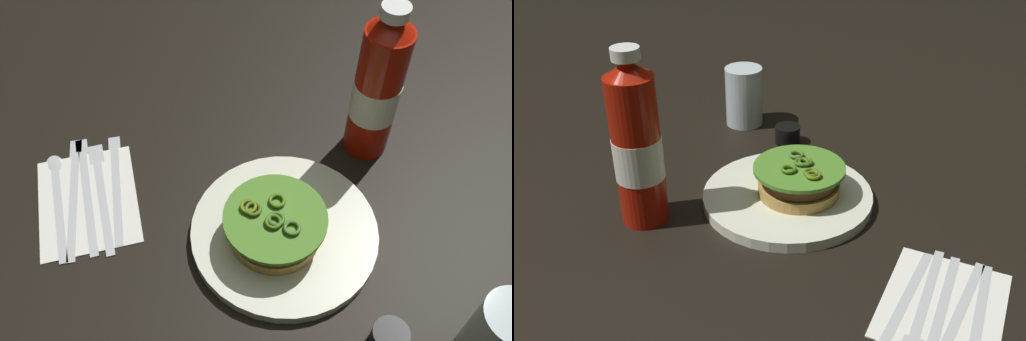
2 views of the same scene
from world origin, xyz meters
TOP-DOWN VIEW (x-y plane):
  - ground_plane at (0.00, 0.00)m, footprint 3.00×3.00m
  - dinner_plate at (-0.01, 0.04)m, footprint 0.26×0.26m
  - burger_sandwich at (-0.01, 0.06)m, footprint 0.14×0.14m
  - ketchup_bottle at (0.08, -0.15)m, footprint 0.07×0.07m
  - water_glass at (-0.26, -0.10)m, footprint 0.07×0.07m
  - condiment_cup at (-0.20, 0.00)m, footprint 0.04×0.04m
  - napkin at (0.17, 0.26)m, footprint 0.20×0.17m
  - steak_knife at (0.19, 0.22)m, footprint 0.20×0.07m
  - fork_utensil at (0.19, 0.24)m, footprint 0.20×0.05m
  - table_knife at (0.20, 0.26)m, footprint 0.21×0.06m
  - butter_knife at (0.20, 0.28)m, footprint 0.21×0.08m
  - spoon_utensil at (0.21, 0.30)m, footprint 0.19×0.05m

SIDE VIEW (x-z plane):
  - ground_plane at x=0.00m, z-range 0.00..0.00m
  - napkin at x=0.17m, z-range 0.00..0.00m
  - fork_utensil at x=0.19m, z-range 0.00..0.01m
  - table_knife at x=0.20m, z-range 0.00..0.01m
  - spoon_utensil at x=0.21m, z-range 0.00..0.01m
  - steak_knife at x=0.19m, z-range 0.00..0.01m
  - butter_knife at x=0.20m, z-range 0.00..0.01m
  - dinner_plate at x=-0.01m, z-range 0.00..0.02m
  - condiment_cup at x=-0.20m, z-range 0.00..0.03m
  - burger_sandwich at x=-0.01m, z-range 0.01..0.07m
  - water_glass at x=-0.26m, z-range 0.00..0.11m
  - ketchup_bottle at x=0.08m, z-range -0.01..0.25m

